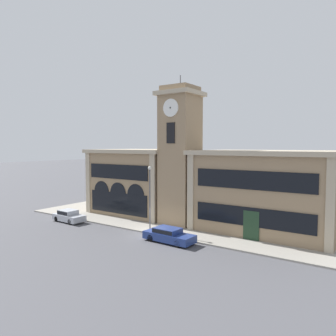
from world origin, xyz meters
TOP-DOWN VIEW (x-y plane):
  - ground_plane at (0.00, 0.00)m, footprint 300.00×300.00m
  - sidewalk_kerb at (0.00, 7.32)m, footprint 39.80×14.64m
  - clock_tower at (-0.00, 5.29)m, footprint 4.36×4.36m
  - town_hall_left_wing at (-7.75, 8.02)m, footprint 11.95×9.87m
  - town_hall_right_wing at (9.01, 8.02)m, footprint 14.47×9.87m
  - parked_car_near at (-11.24, -1.15)m, footprint 4.10×1.96m
  - parked_car_mid at (2.91, -1.15)m, footprint 4.94×2.04m
  - street_lamp at (-0.64, 0.62)m, footprint 0.36×0.36m

SIDE VIEW (x-z plane):
  - ground_plane at x=0.00m, z-range 0.00..0.00m
  - sidewalk_kerb at x=0.00m, z-range 0.00..0.15m
  - parked_car_mid at x=2.91m, z-range 0.04..1.36m
  - parked_car_near at x=-11.24m, z-range 0.03..1.41m
  - town_hall_right_wing at x=9.01m, z-range 0.03..8.38m
  - town_hall_left_wing at x=-7.75m, z-range 0.03..8.40m
  - street_lamp at x=-0.64m, z-range 1.10..7.73m
  - clock_tower at x=0.00m, z-range -0.54..16.01m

